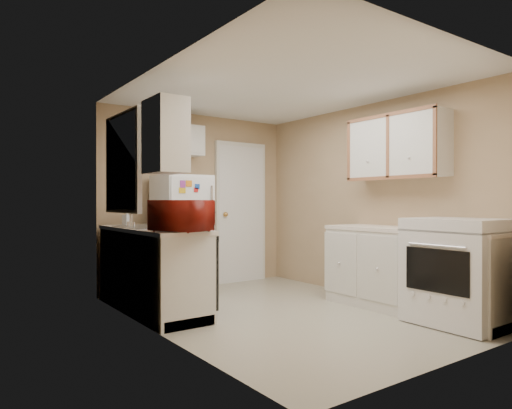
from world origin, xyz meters
TOP-DOWN VIEW (x-y plane):
  - floor at (0.00, 0.00)m, footprint 3.80×3.80m
  - ceiling at (0.00, 0.00)m, footprint 3.80×3.80m
  - wall_left at (-1.40, 0.00)m, footprint 3.80×3.80m
  - wall_right at (1.40, 0.00)m, footprint 3.80×3.80m
  - wall_back at (0.00, 1.90)m, footprint 2.80×2.80m
  - wall_front at (0.00, -1.90)m, footprint 2.80×2.80m
  - left_counter at (-1.10, 0.90)m, footprint 0.60×1.80m
  - dishwasher at (-0.81, 0.30)m, footprint 0.03×0.58m
  - sink at (-1.10, 1.05)m, footprint 0.54×0.74m
  - microwave at (-1.12, 0.15)m, footprint 0.61×0.47m
  - soap_bottle at (-1.15, 1.53)m, footprint 0.11×0.11m
  - window_blinds at (-1.36, 1.05)m, footprint 0.10×0.98m
  - upper_cabinet_left at (-1.25, 0.22)m, footprint 0.30×0.45m
  - refrigerator at (-0.44, 1.51)m, footprint 0.63×0.61m
  - cabinet_over_fridge at (-0.40, 1.75)m, footprint 0.70×0.30m
  - interior_door at (0.70, 1.86)m, footprint 0.86×0.06m
  - right_counter at (1.10, -0.80)m, footprint 0.60×2.00m
  - stove at (1.06, -1.34)m, footprint 0.69×0.85m
  - upper_cabinet_right at (1.25, -0.50)m, footprint 0.30×1.20m

SIDE VIEW (x-z plane):
  - floor at x=0.00m, z-range 0.00..0.00m
  - left_counter at x=-1.10m, z-range 0.00..0.90m
  - right_counter at x=1.10m, z-range 0.00..0.90m
  - dishwasher at x=-0.81m, z-range 0.13..0.85m
  - stove at x=1.06m, z-range 0.00..1.03m
  - refrigerator at x=-0.44m, z-range 0.00..1.52m
  - sink at x=-1.10m, z-range 0.78..0.94m
  - soap_bottle at x=-1.15m, z-range 0.91..1.09m
  - interior_door at x=0.70m, z-range -0.02..2.06m
  - microwave at x=-1.12m, z-range 0.87..1.23m
  - wall_left at x=-1.40m, z-range 1.20..1.20m
  - wall_right at x=1.40m, z-range 1.20..1.20m
  - wall_back at x=0.00m, z-range 1.20..1.20m
  - wall_front at x=0.00m, z-range 1.20..1.20m
  - window_blinds at x=-1.36m, z-range 1.06..2.14m
  - upper_cabinet_left at x=-1.25m, z-range 1.45..2.15m
  - upper_cabinet_right at x=1.25m, z-range 1.45..2.15m
  - cabinet_over_fridge at x=-0.40m, z-range 1.80..2.20m
  - ceiling at x=0.00m, z-range 2.40..2.40m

